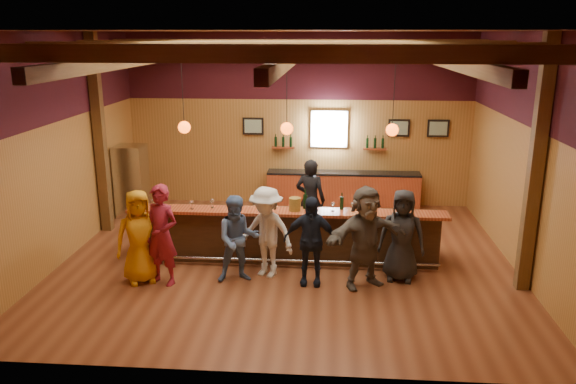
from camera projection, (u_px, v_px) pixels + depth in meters
name	position (u px, v px, depth m)	size (l,w,h in m)	color
room	(287.00, 101.00, 10.66)	(9.04, 9.00, 4.52)	brown
bar_counter	(288.00, 233.00, 11.48)	(6.30, 1.07, 1.11)	black
back_bar_cabinet	(343.00, 189.00, 14.83)	(4.00, 0.52, 0.95)	maroon
window	(329.00, 129.00, 14.65)	(0.95, 0.09, 0.95)	silver
framed_pictures	(363.00, 127.00, 14.56)	(5.35, 0.05, 0.45)	black
wine_shelves	(329.00, 146.00, 14.70)	(3.00, 0.18, 0.30)	maroon
pendant_lights	(287.00, 128.00, 10.74)	(4.24, 0.24, 1.37)	black
stainless_fridge	(132.00, 181.00, 14.03)	(0.70, 0.70, 1.80)	silver
customer_orange	(139.00, 237.00, 10.25)	(0.86, 0.56, 1.76)	orange
customer_redvest	(162.00, 235.00, 10.16)	(0.68, 0.45, 1.88)	maroon
customer_denim	(238.00, 239.00, 10.29)	(0.80, 0.62, 1.64)	#506EA1
customer_white	(266.00, 232.00, 10.49)	(1.13, 0.65, 1.75)	silver
customer_navy	(310.00, 241.00, 10.16)	(0.98, 0.41, 1.67)	black
customer_brown	(365.00, 237.00, 10.04)	(1.75, 0.56, 1.89)	#554D44
customer_dark	(402.00, 235.00, 10.34)	(0.85, 0.55, 1.74)	black
bartender	(310.00, 200.00, 12.36)	(0.67, 0.44, 1.84)	black
ice_bucket	(295.00, 204.00, 10.97)	(0.24, 0.24, 0.26)	brown
bottle_a	(305.00, 201.00, 11.09)	(0.08, 0.08, 0.39)	black
bottle_b	(342.00, 203.00, 11.04)	(0.07, 0.07, 0.34)	black
glass_a	(153.00, 201.00, 11.22)	(0.07, 0.07, 0.16)	silver
glass_b	(192.00, 203.00, 11.06)	(0.08, 0.08, 0.17)	silver
glass_c	(212.00, 201.00, 11.14)	(0.08, 0.08, 0.19)	silver
glass_d	(234.00, 202.00, 11.08)	(0.08, 0.08, 0.18)	silver
glass_e	(267.00, 203.00, 10.99)	(0.09, 0.09, 0.19)	silver
glass_f	(333.00, 204.00, 10.93)	(0.08, 0.08, 0.19)	silver
glass_g	(353.00, 205.00, 10.95)	(0.08, 0.08, 0.17)	silver
glass_h	(396.00, 207.00, 10.74)	(0.09, 0.09, 0.19)	silver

